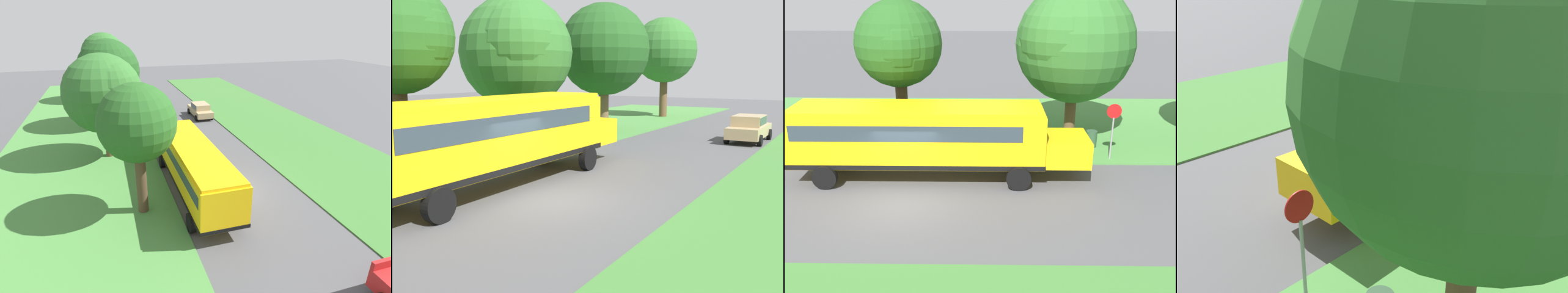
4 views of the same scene
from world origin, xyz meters
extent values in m
plane|color=#4C4C4F|center=(0.00, 0.00, 0.00)|extent=(120.00, 120.00, 0.00)
cube|color=#47843D|center=(-10.00, 0.00, 0.04)|extent=(12.00, 80.00, 0.08)
cube|color=#3D7533|center=(9.00, 0.00, 0.04)|extent=(10.00, 80.00, 0.07)
cube|color=yellow|center=(-2.56, 0.33, 1.90)|extent=(2.50, 10.50, 2.20)
cube|color=yellow|center=(-2.56, 6.53, 1.35)|extent=(2.20, 1.90, 1.10)
cube|color=yellow|center=(-2.56, 0.33, 3.08)|extent=(2.35, 10.29, 0.16)
cube|color=black|center=(-2.56, 0.33, 0.92)|extent=(2.54, 10.54, 0.20)
cube|color=#2D3842|center=(-2.56, 0.03, 2.36)|extent=(2.53, 9.24, 0.64)
cube|color=#2D3842|center=(-2.56, 5.53, 2.36)|extent=(2.25, 0.12, 0.80)
cylinder|color=red|center=(-3.99, 3.22, 2.05)|extent=(0.03, 0.44, 0.44)
cylinder|color=black|center=(-3.81, 4.53, 0.50)|extent=(0.30, 1.00, 1.00)
cylinder|color=black|center=(-1.31, 4.53, 0.50)|extent=(0.30, 1.00, 1.00)
cylinder|color=black|center=(-3.81, -3.35, 0.50)|extent=(0.30, 1.00, 1.00)
cylinder|color=black|center=(-1.31, -3.35, 0.50)|extent=(0.30, 1.00, 1.00)
cube|color=tan|center=(2.80, 16.14, 0.64)|extent=(1.80, 4.40, 0.64)
cube|color=tan|center=(2.80, 15.99, 1.26)|extent=(1.60, 2.20, 0.60)
cube|color=#2D3842|center=(2.80, 15.99, 1.28)|extent=(1.62, 2.02, 0.45)
cylinder|color=black|center=(1.90, 17.63, 0.32)|extent=(0.22, 0.64, 0.64)
cylinder|color=black|center=(3.70, 17.63, 0.32)|extent=(0.22, 0.64, 0.64)
cylinder|color=black|center=(1.90, 14.64, 0.32)|extent=(0.22, 0.64, 0.64)
cylinder|color=black|center=(3.70, 14.64, 0.32)|extent=(0.22, 0.64, 0.64)
cylinder|color=#4C3826|center=(-5.91, -0.89, 1.87)|extent=(0.58, 0.58, 3.74)
sphere|color=#23561E|center=(-5.91, -0.89, 5.26)|extent=(4.07, 4.07, 4.07)
sphere|color=#23561E|center=(-5.32, -0.75, 5.26)|extent=(3.00, 3.00, 3.00)
cylinder|color=brown|center=(-7.43, 7.56, 1.43)|extent=(0.57, 0.57, 2.87)
sphere|color=#2D6628|center=(-7.43, 7.56, 5.07)|extent=(5.87, 5.87, 5.87)
sphere|color=#2D6628|center=(-6.83, 6.92, 5.41)|extent=(4.37, 4.37, 4.37)
cylinder|color=brown|center=(-6.72, 15.83, 1.62)|extent=(0.66, 0.66, 3.24)
sphere|color=#1E4C1C|center=(-6.72, 15.83, 5.53)|extent=(6.09, 6.09, 6.09)
sphere|color=#1E4C1C|center=(-6.79, 15.25, 5.92)|extent=(3.50, 3.50, 3.50)
cylinder|color=brown|center=(-6.94, 27.42, 1.91)|extent=(0.67, 0.67, 3.82)
sphere|color=#2D6628|center=(-6.94, 27.42, 5.95)|extent=(5.70, 5.70, 5.70)
sphere|color=#2D6628|center=(-7.58, 26.68, 5.66)|extent=(3.43, 3.43, 3.43)
cylinder|color=gray|center=(-4.60, 9.04, 1.05)|extent=(0.08, 0.08, 2.10)
cylinder|color=red|center=(-4.60, 9.04, 2.40)|extent=(0.03, 0.68, 0.68)
cylinder|color=#2D4C33|center=(-6.26, 8.49, 0.45)|extent=(0.56, 0.56, 0.90)
camera|label=1|loc=(-7.28, -15.74, 9.95)|focal=28.00mm
camera|label=2|loc=(8.15, -11.51, 4.02)|focal=42.00mm
camera|label=3|loc=(15.55, 3.25, 8.13)|focal=42.00mm
camera|label=4|loc=(-10.94, 13.49, 7.02)|focal=42.00mm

